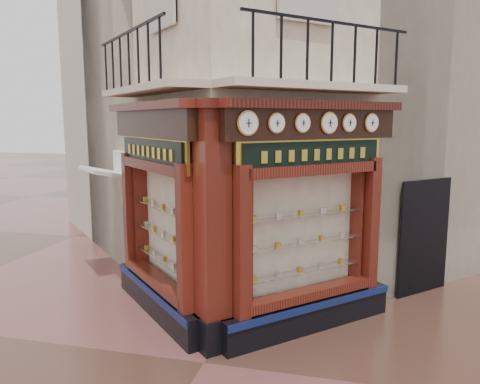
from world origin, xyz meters
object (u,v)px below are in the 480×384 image
(clock_c, at_px, (302,123))
(signboard_right, at_px, (314,154))
(corner_pilaster, at_px, (213,231))
(clock_d, at_px, (329,123))
(clock_e, at_px, (349,123))
(awning, at_px, (109,278))
(clock_f, at_px, (371,123))
(signboard_left, at_px, (152,152))
(clock_a, at_px, (248,123))
(clock_b, at_px, (276,123))

(clock_c, relative_size, signboard_right, 0.14)
(corner_pilaster, xyz_separation_m, clock_d, (1.68, 1.08, 1.67))
(clock_e, xyz_separation_m, awning, (-5.40, 1.30, -3.62))
(clock_e, bearing_deg, clock_f, -0.00)
(clock_c, height_order, clock_d, clock_d)
(signboard_right, bearing_deg, clock_d, -28.36)
(clock_d, bearing_deg, corner_pilaster, 167.68)
(clock_d, relative_size, signboard_left, 0.16)
(corner_pilaster, height_order, clock_a, corner_pilaster)
(awning, bearing_deg, corner_pilaster, -173.38)
(clock_c, xyz_separation_m, signboard_right, (0.17, 0.33, -0.52))
(clock_c, relative_size, clock_d, 0.85)
(corner_pilaster, bearing_deg, clock_c, -16.98)
(awning, bearing_deg, signboard_left, -175.90)
(clock_f, bearing_deg, clock_b, 180.00)
(signboard_left, relative_size, signboard_right, 1.02)
(corner_pilaster, bearing_deg, awning, 96.62)
(awning, bearing_deg, clock_e, -148.53)
(clock_a, distance_m, clock_e, 2.03)
(clock_f, distance_m, awning, 6.88)
(clock_c, bearing_deg, awning, 111.83)
(signboard_left, bearing_deg, awning, 4.10)
(clock_e, height_order, signboard_left, clock_e)
(clock_b, bearing_deg, clock_d, 0.00)
(corner_pilaster, bearing_deg, signboard_right, -10.25)
(clock_c, bearing_deg, clock_f, 0.00)
(clock_e, xyz_separation_m, signboard_right, (-0.54, -0.38, -0.52))
(clock_a, relative_size, clock_c, 1.20)
(clock_c, relative_size, clock_e, 0.99)
(clock_a, xyz_separation_m, clock_b, (0.37, 0.37, 0.00))
(clock_d, xyz_separation_m, signboard_left, (-3.15, -0.07, -0.52))
(clock_b, bearing_deg, clock_f, -0.00)
(clock_d, bearing_deg, signboard_left, 136.21)
(clock_b, relative_size, signboard_right, 0.14)
(clock_a, relative_size, signboard_left, 0.17)
(clock_b, xyz_separation_m, awning, (-4.33, 2.37, -3.62))
(signboard_right, bearing_deg, awning, 115.93)
(clock_e, height_order, signboard_right, clock_e)
(clock_d, bearing_deg, signboard_right, 151.64)
(clock_f, relative_size, signboard_left, 0.15)
(clock_c, distance_m, clock_d, 0.56)
(clock_e, relative_size, signboard_left, 0.14)
(clock_f, xyz_separation_m, awning, (-5.78, 0.92, -3.62))
(corner_pilaster, bearing_deg, clock_f, -8.28)
(corner_pilaster, distance_m, clock_e, 2.96)
(awning, height_order, signboard_right, signboard_right)
(clock_c, height_order, awning, clock_c)
(clock_c, bearing_deg, clock_b, 180.00)
(clock_d, distance_m, signboard_left, 3.19)
(clock_d, height_order, awning, clock_d)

